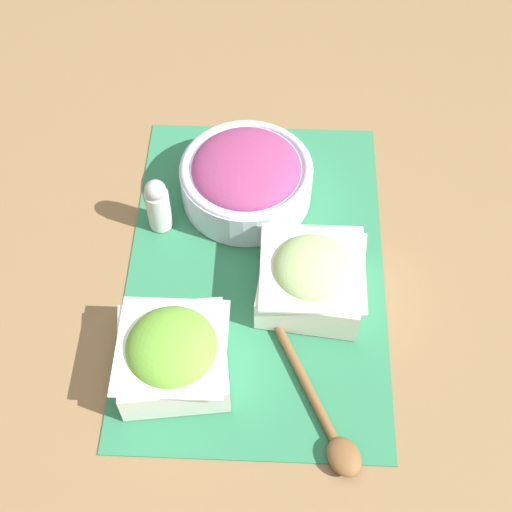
{
  "coord_description": "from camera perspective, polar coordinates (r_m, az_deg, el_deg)",
  "views": [
    {
      "loc": [
        0.56,
        0.02,
        0.86
      ],
      "look_at": [
        0.0,
        0.0,
        0.03
      ],
      "focal_mm": 50.0,
      "sensor_mm": 36.0,
      "label": 1
    }
  ],
  "objects": [
    {
      "name": "lettuce_bowl",
      "position": [
        0.91,
        -6.67,
        -7.74
      ],
      "size": [
        0.15,
        0.15,
        0.09
      ],
      "color": "white",
      "rests_on": "placemat"
    },
    {
      "name": "pepper_shaker",
      "position": [
        1.04,
        -7.86,
        4.12
      ],
      "size": [
        0.03,
        0.03,
        0.09
      ],
      "color": "silver",
      "rests_on": "placemat"
    },
    {
      "name": "ground_plane",
      "position": [
        1.02,
        -0.0,
        -1.07
      ],
      "size": [
        3.0,
        3.0,
        0.0
      ],
      "primitive_type": "plane",
      "color": "olive"
    },
    {
      "name": "onion_bowl",
      "position": [
        1.07,
        -0.78,
        6.39
      ],
      "size": [
        0.2,
        0.2,
        0.09
      ],
      "color": "silver",
      "rests_on": "placemat"
    },
    {
      "name": "placemat",
      "position": [
        1.02,
        -0.0,
        -1.01
      ],
      "size": [
        0.56,
        0.37,
        0.0
      ],
      "color": "#2D7A51",
      "rests_on": "ground_plane"
    },
    {
      "name": "wooden_spoon",
      "position": [
        0.91,
        5.88,
        -13.51
      ],
      "size": [
        0.21,
        0.12,
        0.02
      ],
      "color": "brown",
      "rests_on": "placemat"
    },
    {
      "name": "cucumber_bowl",
      "position": [
        0.97,
        4.48,
        -1.61
      ],
      "size": [
        0.15,
        0.15,
        0.09
      ],
      "color": "silver",
      "rests_on": "placemat"
    }
  ]
}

